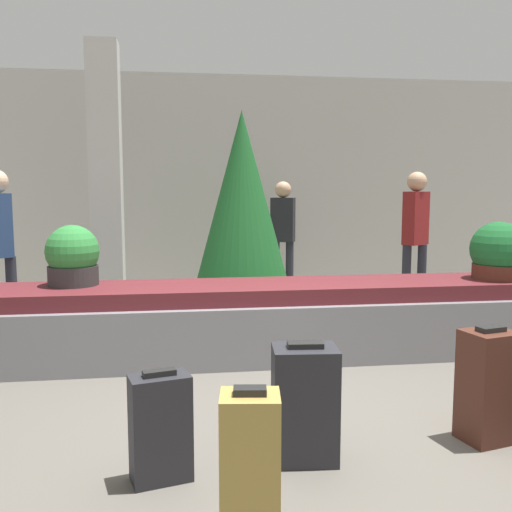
{
  "coord_description": "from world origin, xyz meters",
  "views": [
    {
      "loc": [
        -0.7,
        -3.5,
        1.52
      ],
      "look_at": [
        0.0,
        1.51,
        0.91
      ],
      "focal_mm": 40.0,
      "sensor_mm": 36.0,
      "label": 1
    }
  ],
  "objects_px": {
    "suitcase_4": "(305,403)",
    "decorated_tree": "(242,208)",
    "pillar": "(106,181)",
    "traveler_2": "(415,228)",
    "suitcase_1": "(488,386)",
    "potted_plant_0": "(498,253)",
    "potted_plant_1": "(73,257)",
    "traveler_0": "(283,229)",
    "suitcase_5": "(250,475)",
    "suitcase_2": "(160,428)"
  },
  "relations": [
    {
      "from": "potted_plant_0",
      "to": "traveler_0",
      "type": "xyz_separation_m",
      "value": [
        -1.53,
        2.85,
        0.04
      ]
    },
    {
      "from": "pillar",
      "to": "suitcase_4",
      "type": "bearing_deg",
      "value": -69.32
    },
    {
      "from": "decorated_tree",
      "to": "suitcase_1",
      "type": "bearing_deg",
      "value": -72.44
    },
    {
      "from": "pillar",
      "to": "potted_plant_1",
      "type": "xyz_separation_m",
      "value": [
        -0.1,
        -1.81,
        -0.69
      ]
    },
    {
      "from": "suitcase_1",
      "to": "potted_plant_0",
      "type": "height_order",
      "value": "potted_plant_0"
    },
    {
      "from": "suitcase_4",
      "to": "potted_plant_1",
      "type": "relative_size",
      "value": 1.27
    },
    {
      "from": "pillar",
      "to": "decorated_tree",
      "type": "bearing_deg",
      "value": -16.57
    },
    {
      "from": "suitcase_5",
      "to": "traveler_2",
      "type": "xyz_separation_m",
      "value": [
        2.63,
        4.47,
        0.68
      ]
    },
    {
      "from": "potted_plant_0",
      "to": "traveler_2",
      "type": "relative_size",
      "value": 0.32
    },
    {
      "from": "potted_plant_0",
      "to": "traveler_2",
      "type": "bearing_deg",
      "value": 92.8
    },
    {
      "from": "suitcase_2",
      "to": "traveler_2",
      "type": "bearing_deg",
      "value": 37.41
    },
    {
      "from": "potted_plant_0",
      "to": "traveler_0",
      "type": "height_order",
      "value": "traveler_0"
    },
    {
      "from": "suitcase_5",
      "to": "traveler_2",
      "type": "bearing_deg",
      "value": 66.85
    },
    {
      "from": "potted_plant_1",
      "to": "traveler_2",
      "type": "height_order",
      "value": "traveler_2"
    },
    {
      "from": "pillar",
      "to": "traveler_0",
      "type": "distance_m",
      "value": 2.52
    },
    {
      "from": "suitcase_5",
      "to": "traveler_2",
      "type": "relative_size",
      "value": 0.42
    },
    {
      "from": "potted_plant_0",
      "to": "potted_plant_1",
      "type": "distance_m",
      "value": 3.91
    },
    {
      "from": "suitcase_4",
      "to": "decorated_tree",
      "type": "bearing_deg",
      "value": 94.0
    },
    {
      "from": "suitcase_5",
      "to": "potted_plant_0",
      "type": "relative_size",
      "value": 1.33
    },
    {
      "from": "suitcase_1",
      "to": "traveler_0",
      "type": "bearing_deg",
      "value": 80.93
    },
    {
      "from": "potted_plant_1",
      "to": "suitcase_5",
      "type": "bearing_deg",
      "value": -68.08
    },
    {
      "from": "potted_plant_0",
      "to": "traveler_2",
      "type": "distance_m",
      "value": 1.71
    },
    {
      "from": "suitcase_5",
      "to": "traveler_0",
      "type": "height_order",
      "value": "traveler_0"
    },
    {
      "from": "suitcase_1",
      "to": "decorated_tree",
      "type": "height_order",
      "value": "decorated_tree"
    },
    {
      "from": "suitcase_4",
      "to": "traveler_0",
      "type": "xyz_separation_m",
      "value": [
        0.78,
        4.83,
        0.63
      ]
    },
    {
      "from": "suitcase_1",
      "to": "suitcase_5",
      "type": "height_order",
      "value": "suitcase_5"
    },
    {
      "from": "potted_plant_1",
      "to": "traveler_2",
      "type": "relative_size",
      "value": 0.31
    },
    {
      "from": "pillar",
      "to": "suitcase_4",
      "type": "relative_size",
      "value": 4.73
    },
    {
      "from": "suitcase_4",
      "to": "traveler_2",
      "type": "distance_m",
      "value": 4.36
    },
    {
      "from": "suitcase_4",
      "to": "decorated_tree",
      "type": "distance_m",
      "value": 3.65
    },
    {
      "from": "suitcase_1",
      "to": "traveler_2",
      "type": "distance_m",
      "value": 3.81
    },
    {
      "from": "pillar",
      "to": "traveler_2",
      "type": "distance_m",
      "value": 3.79
    },
    {
      "from": "suitcase_2",
      "to": "potted_plant_1",
      "type": "relative_size",
      "value": 1.11
    },
    {
      "from": "pillar",
      "to": "suitcase_5",
      "type": "bearing_deg",
      "value": -77.05
    },
    {
      "from": "suitcase_4",
      "to": "potted_plant_1",
      "type": "xyz_separation_m",
      "value": [
        -1.6,
        2.18,
        0.58
      ]
    },
    {
      "from": "suitcase_2",
      "to": "potted_plant_0",
      "type": "distance_m",
      "value": 3.79
    },
    {
      "from": "suitcase_1",
      "to": "traveler_2",
      "type": "height_order",
      "value": "traveler_2"
    },
    {
      "from": "suitcase_2",
      "to": "traveler_0",
      "type": "distance_m",
      "value": 5.23
    },
    {
      "from": "suitcase_2",
      "to": "traveler_2",
      "type": "distance_m",
      "value": 4.91
    },
    {
      "from": "traveler_2",
      "to": "decorated_tree",
      "type": "bearing_deg",
      "value": 150.84
    },
    {
      "from": "suitcase_2",
      "to": "suitcase_5",
      "type": "xyz_separation_m",
      "value": [
        0.38,
        -0.67,
        0.06
      ]
    },
    {
      "from": "traveler_0",
      "to": "suitcase_1",
      "type": "bearing_deg",
      "value": -62.08
    },
    {
      "from": "pillar",
      "to": "traveler_2",
      "type": "relative_size",
      "value": 1.87
    },
    {
      "from": "suitcase_5",
      "to": "potted_plant_0",
      "type": "bearing_deg",
      "value": 52.9
    },
    {
      "from": "suitcase_1",
      "to": "suitcase_5",
      "type": "bearing_deg",
      "value": -163.93
    },
    {
      "from": "suitcase_1",
      "to": "potted_plant_0",
      "type": "xyz_separation_m",
      "value": [
        1.16,
        1.89,
        0.57
      ]
    },
    {
      "from": "potted_plant_1",
      "to": "traveler_0",
      "type": "xyz_separation_m",
      "value": [
        2.38,
        2.65,
        0.04
      ]
    },
    {
      "from": "suitcase_4",
      "to": "decorated_tree",
      "type": "height_order",
      "value": "decorated_tree"
    },
    {
      "from": "traveler_0",
      "to": "decorated_tree",
      "type": "relative_size",
      "value": 0.67
    },
    {
      "from": "traveler_0",
      "to": "traveler_2",
      "type": "distance_m",
      "value": 1.85
    }
  ]
}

